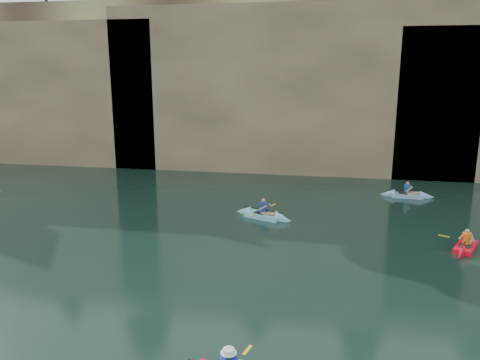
# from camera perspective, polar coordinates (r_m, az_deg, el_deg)

# --- Properties ---
(cliff) EXTENTS (70.00, 16.00, 12.00)m
(cliff) POSITION_cam_1_polar(r_m,az_deg,el_deg) (39.52, 3.72, 12.01)
(cliff) COLOR tan
(cliff) RESTS_ON ground
(cliff_slab_center) EXTENTS (24.00, 2.40, 11.40)m
(cliff_slab_center) POSITION_cam_1_polar(r_m,az_deg,el_deg) (31.96, 5.68, 11.11)
(cliff_slab_center) COLOR tan
(cliff_slab_center) RESTS_ON ground
(sea_cave_west) EXTENTS (4.50, 1.00, 4.00)m
(sea_cave_west) POSITION_cam_1_polar(r_m,az_deg,el_deg) (38.93, -25.45, 4.81)
(sea_cave_west) COLOR black
(sea_cave_west) RESTS_ON ground
(sea_cave_center) EXTENTS (3.50, 1.00, 3.20)m
(sea_cave_center) POSITION_cam_1_polar(r_m,az_deg,el_deg) (32.82, -5.10, 3.98)
(sea_cave_center) COLOR black
(sea_cave_center) RESTS_ON ground
(sea_cave_east) EXTENTS (5.00, 1.00, 4.50)m
(sea_cave_east) POSITION_cam_1_polar(r_m,az_deg,el_deg) (31.94, 19.91, 4.15)
(sea_cave_east) COLOR black
(sea_cave_east) RESTS_ON ground
(kayaker_ltblue_near) EXTENTS (3.09, 2.22, 1.20)m
(kayaker_ltblue_near) POSITION_cam_1_polar(r_m,az_deg,el_deg) (22.42, 2.84, -4.27)
(kayaker_ltblue_near) COLOR #93DEF7
(kayaker_ltblue_near) RESTS_ON ground
(kayaker_red_far) EXTENTS (1.93, 2.85, 1.04)m
(kayaker_red_far) POSITION_cam_1_polar(r_m,az_deg,el_deg) (20.66, 25.81, -7.27)
(kayaker_red_far) COLOR red
(kayaker_red_far) RESTS_ON ground
(kayaker_ltblue_mid) EXTENTS (2.92, 2.20, 1.10)m
(kayaker_ltblue_mid) POSITION_cam_1_polar(r_m,az_deg,el_deg) (27.53, 19.66, -1.72)
(kayaker_ltblue_mid) COLOR #8AB7E8
(kayaker_ltblue_mid) RESTS_ON ground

